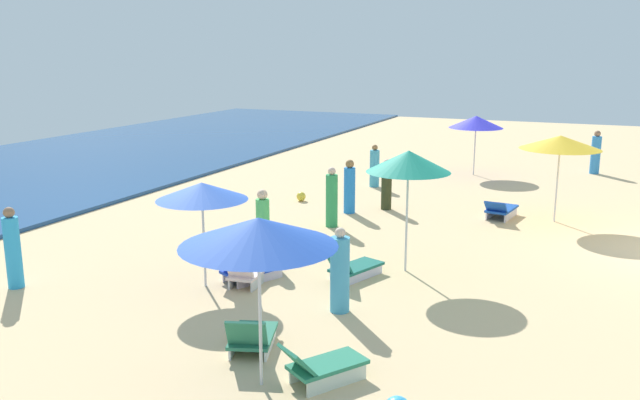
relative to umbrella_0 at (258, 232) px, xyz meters
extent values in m
cylinder|color=silver|center=(0.00, 0.00, -1.28)|extent=(0.05, 0.05, 2.15)
cone|color=#1F4AB5|center=(0.00, 0.00, 0.00)|extent=(2.27, 2.27, 0.41)
cube|color=silver|center=(0.36, -1.07, -2.23)|extent=(0.90, 0.60, 0.25)
cube|color=silver|center=(0.62, -0.66, -2.23)|extent=(0.90, 0.60, 0.25)
cube|color=#297F5D|center=(0.49, -0.86, -2.08)|extent=(1.29, 1.11, 0.06)
cube|color=#297F5D|center=(0.05, -0.57, -1.88)|extent=(0.62, 0.67, 0.44)
cube|color=silver|center=(1.13, 0.44, -2.26)|extent=(0.96, 0.35, 0.19)
cube|color=silver|center=(0.95, 0.99, -2.26)|extent=(0.96, 0.35, 0.19)
cube|color=#297254|center=(1.04, 0.72, -2.13)|extent=(1.26, 0.99, 0.06)
cube|color=#297254|center=(0.56, 0.56, -1.88)|extent=(0.46, 0.70, 0.52)
cylinder|color=silver|center=(18.30, 0.34, -1.42)|extent=(0.05, 0.05, 1.87)
cone|color=#3330DA|center=(18.30, 0.34, -0.25)|extent=(2.11, 2.11, 0.47)
cylinder|color=silver|center=(3.27, 3.10, -1.42)|extent=(0.05, 0.05, 1.86)
cone|color=blue|center=(3.27, 3.10, -0.31)|extent=(1.89, 1.89, 0.36)
cube|color=silver|center=(3.88, 2.13, -2.25)|extent=(1.06, 0.55, 0.20)
cube|color=silver|center=(4.12, 2.62, -2.25)|extent=(1.06, 0.55, 0.20)
cube|color=#183ABC|center=(4.00, 2.38, -2.12)|extent=(1.45, 1.16, 0.06)
cube|color=#183ABC|center=(3.47, 2.64, -1.90)|extent=(0.58, 0.71, 0.47)
cube|color=silver|center=(3.92, 2.09, -2.24)|extent=(1.24, 0.18, 0.22)
cube|color=silver|center=(3.86, 2.58, -2.24)|extent=(1.24, 0.18, 0.22)
cube|color=silver|center=(3.89, 2.34, -2.10)|extent=(1.43, 0.73, 0.06)
cube|color=silver|center=(3.26, 2.27, -1.84)|extent=(0.36, 0.59, 0.54)
cylinder|color=silver|center=(11.85, -3.21, -1.30)|extent=(0.05, 0.05, 2.11)
cone|color=yellow|center=(11.85, -3.21, -0.05)|extent=(2.26, 2.26, 0.39)
cube|color=silver|center=(11.68, -2.00, -2.24)|extent=(1.15, 0.22, 0.24)
cube|color=silver|center=(11.76, -1.46, -2.24)|extent=(1.15, 0.22, 0.24)
cube|color=#1748AC|center=(11.72, -1.73, -2.09)|extent=(1.37, 0.83, 0.06)
cube|color=#1748AC|center=(11.13, -1.64, -1.92)|extent=(0.44, 0.66, 0.36)
cylinder|color=silver|center=(5.90, -0.49, -1.23)|extent=(0.05, 0.05, 2.26)
cone|color=#1B8E72|center=(5.90, -0.49, 0.14)|extent=(1.85, 1.85, 0.47)
cube|color=silver|center=(5.00, 0.15, -2.26)|extent=(1.08, 0.42, 0.19)
cube|color=silver|center=(5.17, 0.62, -2.26)|extent=(1.08, 0.42, 0.19)
cube|color=#1A6358|center=(5.08, 0.39, -2.13)|extent=(1.38, 0.98, 0.06)
cube|color=#1A6358|center=(4.54, 0.58, -1.91)|extent=(0.50, 0.64, 0.48)
cylinder|color=blue|center=(10.47, 2.62, -1.66)|extent=(0.42, 0.42, 1.39)
sphere|color=olive|center=(10.47, 2.62, -0.84)|extent=(0.26, 0.26, 0.26)
cylinder|color=#3F9CBF|center=(14.52, 3.20, -1.69)|extent=(0.48, 0.48, 1.33)
sphere|color=olive|center=(14.52, 3.20, -0.93)|extent=(0.21, 0.21, 0.21)
cylinder|color=#3282CD|center=(20.50, -4.05, -1.61)|extent=(0.52, 0.52, 1.50)
sphere|color=#8F664C|center=(20.50, -4.05, -0.75)|extent=(0.25, 0.25, 0.25)
cylinder|color=#4098C4|center=(3.11, -0.01, -1.63)|extent=(0.39, 0.39, 1.46)
sphere|color=beige|center=(3.11, -0.01, -0.81)|extent=(0.20, 0.20, 0.20)
cylinder|color=#2C9CDC|center=(1.62, 6.69, -1.60)|extent=(0.45, 0.45, 1.51)
sphere|color=#8A684E|center=(1.62, 6.69, -0.74)|extent=(0.23, 0.23, 0.23)
cylinder|color=#2F351C|center=(11.36, 1.73, -1.68)|extent=(0.44, 0.44, 1.35)
sphere|color=beige|center=(11.36, 1.73, -0.89)|extent=(0.24, 0.24, 0.24)
cylinder|color=#2D9353|center=(8.77, 2.50, -1.61)|extent=(0.46, 0.46, 1.48)
sphere|color=beige|center=(8.77, 2.50, -0.77)|extent=(0.22, 0.22, 0.22)
cylinder|color=#4AB75D|center=(5.32, 2.82, -1.62)|extent=(0.40, 0.40, 1.47)
sphere|color=beige|center=(5.32, 2.82, -0.77)|extent=(0.24, 0.24, 0.24)
sphere|color=yellow|center=(11.35, 4.65, -2.20)|extent=(0.30, 0.30, 0.30)
camera|label=1|loc=(-7.94, -4.39, 2.52)|focal=37.32mm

